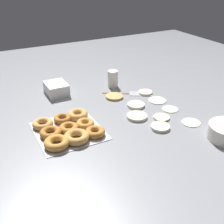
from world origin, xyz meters
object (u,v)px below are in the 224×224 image
at_px(pancake_3, 145,92).
at_px(pancake_6, 161,117).
at_px(pancake_0, 157,100).
at_px(pancake_5, 114,97).
at_px(pancake_2, 136,105).
at_px(spatula, 135,94).
at_px(donut_tray, 68,129).
at_px(container_stack, 56,89).
at_px(pancake_4, 160,127).
at_px(pancake_1, 170,109).
at_px(pancake_8, 137,116).
at_px(pancake_7, 191,122).
at_px(paper_cup, 113,79).

xyz_separation_m(pancake_3, pancake_6, (0.29, -0.10, -0.00)).
xyz_separation_m(pancake_0, pancake_5, (-0.15, -0.19, 0.00)).
xyz_separation_m(pancake_2, spatula, (-0.14, 0.08, -0.00)).
relative_size(donut_tray, container_stack, 2.11).
relative_size(donut_tray, spatula, 1.14).
bearing_deg(pancake_6, pancake_0, 149.95).
bearing_deg(pancake_0, pancake_4, -33.33).
relative_size(pancake_0, pancake_2, 1.07).
xyz_separation_m(pancake_0, pancake_4, (0.25, -0.16, 0.00)).
bearing_deg(pancake_5, spatula, 84.46).
height_order(pancake_6, donut_tray, donut_tray).
relative_size(pancake_4, container_stack, 0.61).
bearing_deg(pancake_3, spatula, -111.28).
bearing_deg(pancake_6, pancake_1, 119.50).
xyz_separation_m(pancake_1, pancake_5, (-0.27, -0.19, 0.00)).
bearing_deg(donut_tray, pancake_8, 85.29).
xyz_separation_m(pancake_0, pancake_7, (0.28, -0.00, -0.00)).
distance_m(pancake_4, pancake_5, 0.40).
distance_m(donut_tray, spatula, 0.54).
relative_size(pancake_4, spatula, 0.33).
relative_size(pancake_7, pancake_8, 0.88).
distance_m(pancake_2, paper_cup, 0.30).
relative_size(pancake_0, container_stack, 0.69).
height_order(pancake_4, pancake_5, pancake_4).
relative_size(pancake_3, donut_tray, 0.26).
relative_size(pancake_1, pancake_3, 1.03).
xyz_separation_m(pancake_1, pancake_4, (0.13, -0.16, 0.00)).
xyz_separation_m(pancake_1, pancake_2, (-0.12, -0.14, 0.00)).
height_order(pancake_3, spatula, pancake_3).
xyz_separation_m(pancake_7, spatula, (-0.41, -0.06, -0.00)).
distance_m(pancake_6, donut_tray, 0.46).
bearing_deg(pancake_3, donut_tray, -70.39).
height_order(pancake_0, pancake_1, pancake_0).
bearing_deg(paper_cup, pancake_1, 16.41).
relative_size(pancake_3, pancake_6, 1.01).
bearing_deg(container_stack, pancake_2, 43.00).
distance_m(pancake_2, container_stack, 0.48).
relative_size(pancake_1, container_stack, 0.58).
relative_size(pancake_8, spatula, 0.38).
relative_size(pancake_0, pancake_1, 1.19).
height_order(pancake_2, pancake_6, pancake_2).
height_order(pancake_5, pancake_6, pancake_5).
bearing_deg(pancake_6, pancake_2, -166.50).
bearing_deg(paper_cup, pancake_7, 12.15).
bearing_deg(pancake_2, paper_cup, 176.74).
xyz_separation_m(pancake_1, paper_cup, (-0.42, -0.12, 0.05)).
height_order(pancake_8, paper_cup, paper_cup).
distance_m(pancake_3, pancake_5, 0.19).
bearing_deg(pancake_8, paper_cup, 168.91).
distance_m(pancake_1, container_stack, 0.66).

